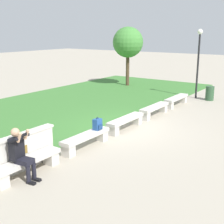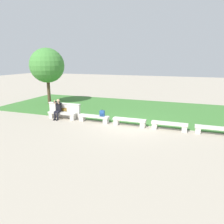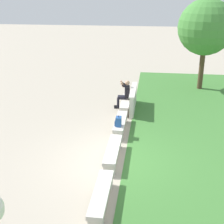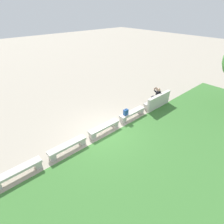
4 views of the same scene
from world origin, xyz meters
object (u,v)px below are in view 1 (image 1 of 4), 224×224
(bench_near, at_px, (86,139))
(backpack, at_px, (98,124))
(person_photographer, at_px, (20,152))
(bench_main, at_px, (28,164))
(bench_end, at_px, (176,100))
(trash_bin, at_px, (210,93))
(lamp_post, at_px, (199,53))
(bench_mid, at_px, (126,121))
(bench_far, at_px, (154,109))
(tree_behind_wall, at_px, (128,43))

(bench_near, bearing_deg, backpack, -2.19)
(person_photographer, bearing_deg, bench_main, 16.94)
(bench_end, xyz_separation_m, person_photographer, (-9.59, -0.08, 0.43))
(trash_bin, relative_size, lamp_post, 0.20)
(bench_main, height_order, person_photographer, person_photographer)
(bench_main, bearing_deg, lamp_post, -0.79)
(bench_mid, distance_m, person_photographer, 4.94)
(bench_far, bearing_deg, trash_bin, -11.96)
(backpack, height_order, trash_bin, backpack)
(bench_near, relative_size, person_photographer, 1.52)
(bench_far, height_order, backpack, backpack)
(bench_far, distance_m, tree_behind_wall, 8.15)
(bench_mid, relative_size, tree_behind_wall, 0.52)
(bench_mid, height_order, lamp_post, lamp_post)
(bench_near, distance_m, bench_far, 4.67)
(bench_mid, xyz_separation_m, tree_behind_wall, (8.19, 5.06, 2.54))
(bench_main, bearing_deg, bench_mid, 0.00)
(bench_near, relative_size, tree_behind_wall, 0.52)
(bench_near, relative_size, bench_mid, 1.00)
(bench_end, height_order, tree_behind_wall, tree_behind_wall)
(bench_main, height_order, backpack, backpack)
(bench_main, height_order, bench_mid, same)
(bench_near, xyz_separation_m, trash_bin, (9.16, -0.95, 0.07))
(bench_near, distance_m, person_photographer, 2.62)
(bench_far, bearing_deg, bench_main, 180.00)
(bench_near, xyz_separation_m, backpack, (0.58, -0.02, 0.32))
(tree_behind_wall, bearing_deg, backpack, -152.92)
(bench_far, distance_m, trash_bin, 4.59)
(bench_mid, distance_m, bench_end, 4.67)
(bench_mid, height_order, tree_behind_wall, tree_behind_wall)
(bench_end, bearing_deg, person_photographer, -179.54)
(tree_behind_wall, bearing_deg, trash_bin, -102.78)
(person_photographer, bearing_deg, lamp_post, -0.40)
(bench_near, height_order, bench_end, same)
(bench_mid, relative_size, backpack, 4.68)
(bench_mid, xyz_separation_m, lamp_post, (6.94, -0.16, 2.12))
(trash_bin, bearing_deg, bench_near, 174.07)
(bench_main, height_order, bench_far, same)
(bench_end, bearing_deg, tree_behind_wall, 55.17)
(backpack, distance_m, tree_behind_wall, 11.38)
(tree_behind_wall, bearing_deg, bench_main, -158.52)
(trash_bin, xyz_separation_m, lamp_post, (0.12, 0.79, 2.05))
(bench_near, relative_size, bench_end, 1.00)
(bench_mid, relative_size, bench_end, 1.00)
(bench_end, height_order, person_photographer, person_photographer)
(lamp_post, bearing_deg, trash_bin, -98.33)
(tree_behind_wall, bearing_deg, bench_near, -154.32)
(tree_behind_wall, xyz_separation_m, lamp_post, (-1.25, -5.22, -0.42))
(bench_near, distance_m, bench_end, 7.00)
(bench_main, height_order, lamp_post, lamp_post)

